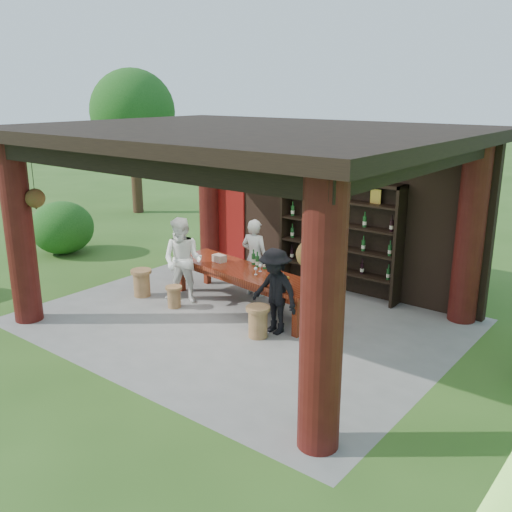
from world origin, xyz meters
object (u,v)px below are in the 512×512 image
Objects in this scene: stool_near_left at (174,296)px; host at (255,258)px; stool_far_left at (142,282)px; stool_near_right at (258,321)px; wine_shelf at (338,237)px; guest_woman at (183,261)px; napkin_basket at (219,258)px; guest_man at (275,291)px; tasting_table at (246,276)px.

host reaches higher than stool_near_left.
stool_near_right is at bearing -2.14° from stool_far_left.
wine_shelf is 4.90× the size of stool_near_right.
stool_near_right is 2.32m from guest_woman.
guest_woman is (-2.21, 0.42, 0.56)m from stool_near_right.
wine_shelf is 2.49m from napkin_basket.
napkin_basket is (-0.50, -0.52, 0.02)m from host.
stool_near_right is at bearing 121.49° from host.
host is at bearing 46.51° from napkin_basket.
stool_near_left is 2.14m from stool_near_right.
wine_shelf is 2.55m from guest_man.
host is at bearing 39.98° from stool_far_left.
guest_man is at bearing 71.99° from stool_near_right.
stool_far_left reaches higher than stool_near_left.
tasting_table is at bearing 137.00° from stool_near_right.
tasting_table is 8.36× the size of stool_near_left.
tasting_table is at bearing 5.41° from guest_woman.
tasting_table is at bearing 22.79° from stool_far_left.
wine_shelf reaches higher than guest_man.
guest_woman reaches higher than stool_near_left.
tasting_table is 1.49m from stool_near_right.
guest_woman is at bearing 45.46° from host.
stool_far_left is at bearing 177.86° from stool_near_right.
tasting_table is 2.24× the size of host.
wine_shelf is 6.30× the size of stool_near_left.
napkin_basket reaches higher than stool_far_left.
guest_woman reaches higher than stool_near_right.
stool_near_left is 0.99m from stool_far_left.
stool_near_right is at bearing -31.42° from guest_woman.
guest_woman is (-0.87, -1.19, 0.05)m from host.
napkin_basket is at bearing -134.58° from wine_shelf.
napkin_basket is (0.30, 1.01, 0.59)m from stool_near_left.
host is 0.72m from napkin_basket.
tasting_table is 1.31m from guest_woman.
napkin_basket reaches higher than stool_near_right.
stool_near_right is (0.12, -2.84, -0.90)m from wine_shelf.
napkin_basket is (-1.85, 1.09, 0.53)m from stool_near_right.
wine_shelf is 3.21m from guest_woman.
guest_woman is at bearing 18.45° from stool_far_left.
stool_near_left is at bearing -106.45° from napkin_basket.
host is 1.94m from guest_man.
host reaches higher than napkin_basket.
stool_near_right is 3.13m from stool_far_left.
tasting_table is 6.37× the size of stool_far_left.
stool_far_left is (-3.01, -2.72, -0.89)m from wine_shelf.
stool_far_left is 0.35× the size of host.
tasting_table is 6.50× the size of stool_near_right.
host is (-1.23, -1.23, -0.39)m from wine_shelf.
wine_shelf is at bearing 63.10° from tasting_table.
stool_near_right is at bearing -2.12° from stool_near_left.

